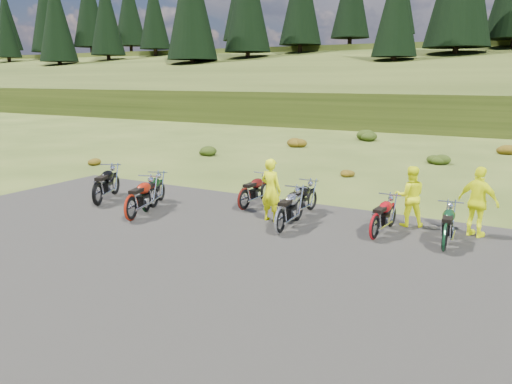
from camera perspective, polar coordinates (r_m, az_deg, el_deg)
The scene contains 33 objects.
ground at distance 13.63m, azimuth -1.13°, elevation -4.89°, with size 300.00×300.00×0.00m, color #364617.
gravel_pad at distance 12.04m, azimuth -5.98°, elevation -7.41°, with size 20.00×12.00×0.04m, color black.
hill_slope at distance 61.68m, azimuth 23.26°, elevation 8.02°, with size 300.00×46.00×3.00m, color #2B3913, non-canonical shape.
hill_plateau at distance 121.44m, azimuth 26.49°, elevation 9.64°, with size 300.00×90.00×9.17m, color #2B3913.
conifer_4 at distance 144.73m, azimuth -26.68°, elevation 17.30°, with size 6.60×6.60×17.00m.
conifer_5 at distance 143.52m, azimuth -23.18°, elevation 17.54°, with size 6.16×6.16×16.00m.
conifer_7 at distance 122.24m, azimuth -26.69°, elevation 16.40°, with size 5.28×5.28×14.00m.
conifer_8 at distance 121.52m, azimuth -22.76°, elevation 18.79°, with size 7.92×7.92×20.00m.
conifer_9 at distance 121.04m, azimuth -18.57°, elevation 19.47°, with size 7.48×7.48×19.00m.
conifer_10 at distance 121.06m, azimuth -14.31°, elevation 19.67°, with size 7.04×7.04×18.00m.
conifer_11 at distance 99.04m, azimuth -21.90°, elevation 18.02°, with size 6.60×6.60×17.00m.
conifer_12 at distance 98.73m, azimuth -16.77°, elevation 18.81°, with size 6.16×6.16×16.00m.
conifer_13 at distance 99.15m, azimuth -11.60°, elevation 19.46°, with size 5.72×5.72×15.00m.
conifer_14 at distance 100.29m, azimuth -6.48°, elevation 19.95°, with size 5.28×5.28×14.00m.
conifer_21 at distance 63.70m, azimuth 15.78°, elevation 20.05°, with size 5.28×5.28×14.00m.
shrub_0 at distance 25.61m, azimuth -17.81°, elevation 3.46°, with size 0.77×0.77×0.45m, color brown.
shrub_1 at distance 27.68m, azimuth -5.61°, elevation 4.85°, with size 1.03×1.03×0.61m, color black.
shrub_2 at distance 30.82m, azimuth 4.53°, elevation 5.84°, with size 1.30×1.30×0.77m, color brown.
shrub_3 at distance 34.73m, azimuth 12.61°, elevation 6.50°, with size 1.56×1.56×0.92m, color black.
shrub_4 at distance 21.91m, azimuth 10.19°, elevation 2.36°, with size 0.77×0.77×0.45m, color brown.
shrub_5 at distance 26.30m, azimuth 20.03°, elevation 3.70°, with size 1.03×1.03×0.61m, color black.
shrub_6 at distance 31.24m, azimuth 26.93°, elevation 4.57°, with size 1.30×1.30×0.77m, color brown.
motorcycle_0 at distance 17.37m, azimuth -17.56°, elevation -1.58°, with size 2.30×0.77×1.21m, color black, non-canonical shape.
motorcycle_1 at distance 15.30m, azimuth -14.02°, elevation -3.28°, with size 2.22×0.74×1.16m, color #9A1C0B, non-canonical shape.
motorcycle_2 at distance 16.18m, azimuth -12.38°, elevation -2.31°, with size 2.10×0.70×1.10m, color black, non-canonical shape.
motorcycle_3 at distance 13.62m, azimuth 2.75°, elevation -4.91°, with size 2.13×0.71×1.12m, color #B0B0B5, non-canonical shape.
motorcycle_4 at distance 16.02m, azimuth -1.37°, elevation -2.16°, with size 2.04×0.68×1.07m, color #4E100D, non-canonical shape.
motorcycle_5 at distance 14.83m, azimuth 3.99°, elevation -3.43°, with size 2.06×0.69×1.08m, color black, non-canonical shape.
motorcycle_6 at distance 13.50m, azimuth 13.32°, elevation -5.42°, with size 1.98×0.66×1.04m, color #9D0B11, non-canonical shape.
motorcycle_7 at distance 13.11m, azimuth 20.64°, elevation -6.49°, with size 1.98×0.66×1.04m, color black, non-canonical shape.
person_middle at distance 14.58m, azimuth 1.71°, elevation 0.11°, with size 0.68×0.45×1.87m, color #DFEA0C.
person_right_a at distance 14.78m, azimuth 17.17°, elevation -0.57°, with size 0.84×0.66×1.73m, color #DFEA0C.
person_right_b at distance 14.40m, azimuth 24.05°, elevation -1.16°, with size 1.11×0.46×1.89m, color #DFEA0C.
Camera 1 is at (6.56, -11.19, 4.17)m, focal length 35.00 mm.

